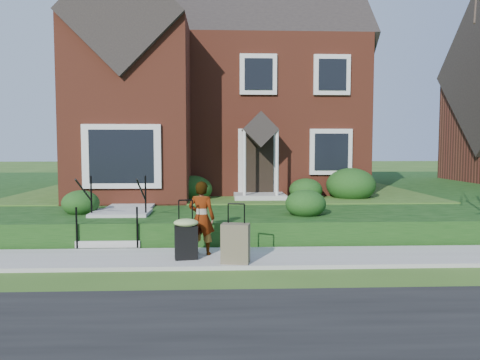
{
  "coord_description": "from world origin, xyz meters",
  "views": [
    {
      "loc": [
        -0.05,
        -9.29,
        2.3
      ],
      "look_at": [
        0.44,
        2.0,
        1.47
      ],
      "focal_mm": 35.0,
      "sensor_mm": 36.0,
      "label": 1
    }
  ],
  "objects": [
    {
      "name": "terrace",
      "position": [
        4.0,
        10.9,
        0.3
      ],
      "size": [
        44.0,
        20.0,
        0.6
      ],
      "primitive_type": "cube",
      "color": "black",
      "rests_on": "ground"
    },
    {
      "name": "foundation_shrubs",
      "position": [
        0.83,
        4.94,
        1.05
      ],
      "size": [
        9.95,
        4.79,
        1.1
      ],
      "color": "black",
      "rests_on": "terrace"
    },
    {
      "name": "walkway",
      "position": [
        -2.5,
        5.0,
        0.63
      ],
      "size": [
        1.2,
        6.0,
        0.06
      ],
      "primitive_type": "cube",
      "color": "#9E9B93",
      "rests_on": "terrace"
    },
    {
      "name": "main_house",
      "position": [
        -0.21,
        9.61,
        5.26
      ],
      "size": [
        10.4,
        10.2,
        9.4
      ],
      "color": "maroon",
      "rests_on": "terrace"
    },
    {
      "name": "ground",
      "position": [
        0.0,
        0.0,
        0.0
      ],
      "size": [
        120.0,
        120.0,
        0.0
      ],
      "primitive_type": "plane",
      "color": "#2D5119",
      "rests_on": "ground"
    },
    {
      "name": "woman",
      "position": [
        -0.43,
        0.18,
        0.83
      ],
      "size": [
        0.62,
        0.49,
        1.5
      ],
      "primitive_type": "imported",
      "rotation": [
        0.0,
        0.0,
        2.89
      ],
      "color": "#999999",
      "rests_on": "sidewalk"
    },
    {
      "name": "sidewalk",
      "position": [
        0.0,
        0.0,
        0.04
      ],
      "size": [
        60.0,
        1.6,
        0.08
      ],
      "primitive_type": "cube",
      "color": "#9E9B93",
      "rests_on": "ground"
    },
    {
      "name": "front_steps",
      "position": [
        -2.5,
        1.84,
        0.47
      ],
      "size": [
        1.4,
        2.02,
        1.5
      ],
      "color": "#9E9B93",
      "rests_on": "ground"
    },
    {
      "name": "suitcase_olive",
      "position": [
        0.24,
        -0.57,
        0.46
      ],
      "size": [
        0.57,
        0.39,
        1.13
      ],
      "rotation": [
        0.0,
        0.0,
        -0.21
      ],
      "color": "brown",
      "rests_on": "sidewalk"
    },
    {
      "name": "suitcase_black",
      "position": [
        -0.71,
        -0.22,
        0.53
      ],
      "size": [
        0.54,
        0.47,
        1.17
      ],
      "rotation": [
        0.0,
        0.0,
        0.17
      ],
      "color": "black",
      "rests_on": "sidewalk"
    }
  ]
}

